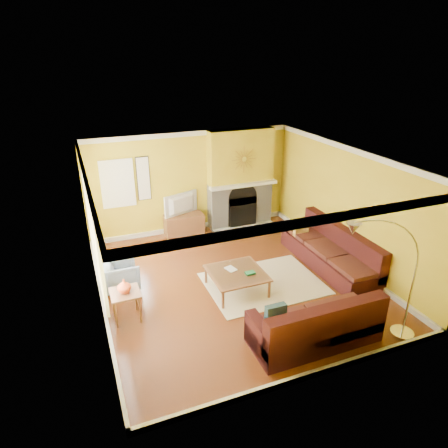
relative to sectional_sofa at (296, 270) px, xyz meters
name	(u,v)px	position (x,y,z in m)	size (l,w,h in m)	color
floor	(234,282)	(-1.09, 0.72, -0.46)	(5.50, 6.00, 0.02)	brown
ceiling	(235,158)	(-1.09, 0.72, 2.26)	(5.50, 6.00, 0.02)	white
wall_back	(191,182)	(-1.09, 3.73, 0.90)	(5.50, 0.02, 2.70)	gold
wall_front	(319,306)	(-1.09, -2.29, 0.90)	(5.50, 0.02, 2.70)	gold
wall_left	(93,247)	(-3.85, 0.72, 0.90)	(0.02, 6.00, 2.70)	gold
wall_right	(347,206)	(1.67, 0.72, 0.90)	(0.02, 6.00, 2.70)	gold
baseboard	(234,279)	(-1.09, 0.72, -0.39)	(5.50, 6.00, 0.12)	white
crown_molding	(235,162)	(-1.09, 0.72, 2.19)	(5.50, 6.00, 0.12)	white
window_left_near	(88,214)	(-3.81, 2.02, 1.05)	(0.06, 1.22, 1.72)	white
window_left_far	(97,254)	(-3.81, 0.12, 1.05)	(0.06, 1.22, 1.72)	white
window_back	(118,184)	(-2.99, 3.68, 1.10)	(0.82, 0.06, 1.22)	white
wall_art	(143,179)	(-2.34, 3.69, 1.15)	(0.34, 0.04, 1.14)	white
fireplace	(240,179)	(0.26, 3.52, 0.90)	(1.80, 0.40, 2.70)	#9E9A96
mantel	(244,185)	(0.26, 3.28, 0.80)	(1.92, 0.22, 0.08)	white
hearth	(247,230)	(0.26, 2.97, -0.42)	(1.80, 0.70, 0.06)	#9E9A96
sunburst	(244,159)	(0.26, 3.29, 1.50)	(0.70, 0.04, 0.70)	olive
rug	(263,283)	(-0.53, 0.41, -0.44)	(2.40, 1.80, 0.02)	beige
sectional_sofa	(296,270)	(0.00, 0.00, 0.00)	(3.32, 3.97, 0.90)	#3A1213
coffee_table	(237,281)	(-1.17, 0.39, -0.23)	(1.10, 1.10, 0.44)	white
media_console	(184,225)	(-1.41, 3.42, -0.17)	(1.03, 0.46, 0.57)	brown
tv	(183,205)	(-1.41, 3.42, 0.41)	(1.02, 0.13, 0.59)	black
subwoofer	(196,226)	(-1.04, 3.50, -0.31)	(0.28, 0.28, 0.28)	white
armchair	(122,274)	(-3.35, 1.36, -0.13)	(0.68, 0.70, 0.64)	gray
side_table	(126,305)	(-3.43, 0.25, -0.16)	(0.53, 0.53, 0.58)	brown
vase	(124,286)	(-3.43, 0.25, 0.26)	(0.25, 0.25, 0.26)	#E45224
book	(227,270)	(-1.33, 0.50, 0.00)	(0.18, 0.25, 0.02)	white
arc_lamp	(383,284)	(0.34, -1.98, 0.73)	(1.48, 0.36, 2.36)	silver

